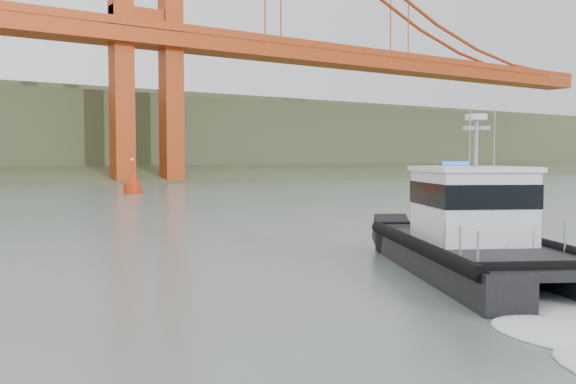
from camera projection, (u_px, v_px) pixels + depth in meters
name	position (u px, v px, depth m)	size (l,w,h in m)	color
ground	(361.00, 264.00, 24.58)	(400.00, 400.00, 0.00)	slate
patrol_boat	(475.00, 233.00, 22.40)	(9.53, 12.51, 5.78)	black
nav_buoy	(133.00, 184.00, 71.72)	(2.03, 2.03, 4.22)	red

